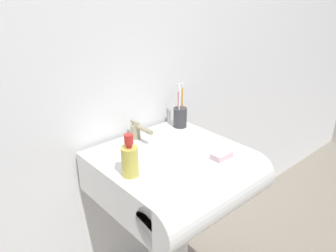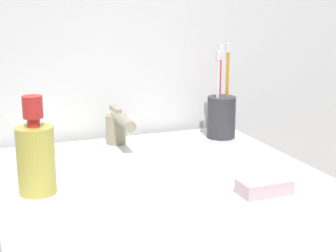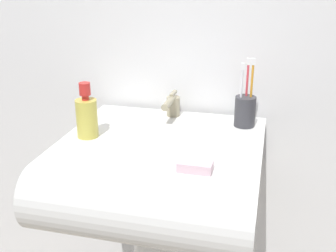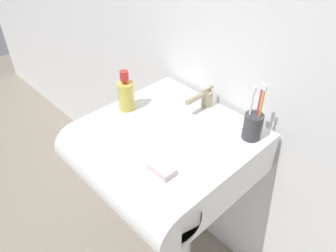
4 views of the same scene
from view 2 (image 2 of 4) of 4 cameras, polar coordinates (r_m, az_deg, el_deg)
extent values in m
cube|color=white|center=(0.99, -1.57, -9.59)|extent=(0.57, 0.49, 0.17)
cylinder|color=tan|center=(1.13, -5.78, -0.34)|extent=(0.04, 0.04, 0.06)
cylinder|color=tan|center=(1.06, -5.01, 0.59)|extent=(0.02, 0.11, 0.02)
cube|color=tan|center=(1.12, -5.84, 1.83)|extent=(0.01, 0.06, 0.01)
cylinder|color=#38383D|center=(1.17, 5.92, 0.98)|extent=(0.06, 0.06, 0.09)
cylinder|color=white|center=(1.15, 5.53, 3.29)|extent=(0.01, 0.01, 0.16)
cube|color=white|center=(1.13, 5.64, 7.84)|extent=(0.01, 0.01, 0.02)
cylinder|color=orange|center=(1.17, 6.56, 3.81)|extent=(0.01, 0.01, 0.18)
cube|color=white|center=(1.15, 6.70, 8.61)|extent=(0.01, 0.01, 0.02)
cylinder|color=#D83F4C|center=(1.17, 5.71, 3.78)|extent=(0.01, 0.01, 0.18)
cube|color=white|center=(1.16, 5.83, 8.50)|extent=(0.01, 0.01, 0.02)
cylinder|color=gold|center=(0.86, -14.42, -3.70)|extent=(0.06, 0.06, 0.11)
cylinder|color=red|center=(0.84, -14.68, 0.39)|extent=(0.02, 0.02, 0.01)
cylinder|color=red|center=(0.84, -14.79, 2.06)|extent=(0.03, 0.03, 0.04)
cube|color=silver|center=(0.86, 10.61, -6.64)|extent=(0.08, 0.05, 0.02)
camera|label=1|loc=(0.58, -122.19, 26.82)|focal=35.00mm
camera|label=3|loc=(0.65, 93.64, 13.60)|focal=45.00mm
camera|label=4|loc=(1.05, 62.95, 29.90)|focal=35.00mm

